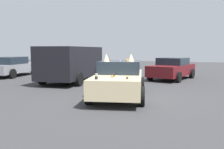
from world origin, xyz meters
TOP-DOWN VIEW (x-y plane):
  - ground_plane at (0.00, 0.00)m, footprint 60.00×60.00m
  - art_car_decorated at (0.07, 0.02)m, footprint 4.76×2.87m
  - parked_van_row_back_far at (3.34, 4.24)m, footprint 5.60×2.91m
  - parked_sedan_far_left at (4.11, 9.80)m, footprint 4.50×2.59m
  - parked_sedan_near_right at (6.74, -1.08)m, footprint 4.45×2.66m

SIDE VIEW (x-z plane):
  - ground_plane at x=0.00m, z-range 0.00..0.00m
  - parked_sedan_near_right at x=6.74m, z-range 0.00..1.38m
  - parked_sedan_far_left at x=4.11m, z-range 0.01..1.41m
  - art_car_decorated at x=0.07m, z-range -0.15..1.59m
  - parked_van_row_back_far at x=3.34m, z-range 0.14..2.20m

